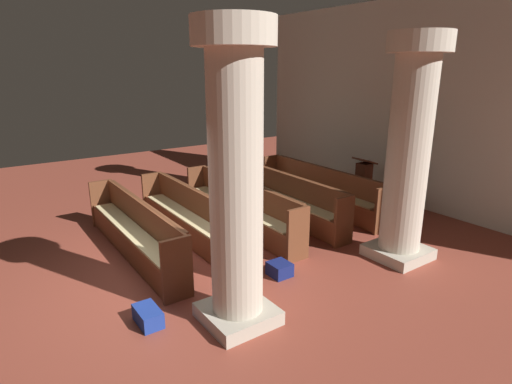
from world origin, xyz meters
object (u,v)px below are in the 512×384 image
Objects in this scene: pew_row_3 at (191,216)px; kneeler_box_blue at (148,316)px; pew_row_0 at (320,188)px; kneeler_box_navy at (280,269)px; lectern at (363,184)px; pillar_aisle_rear at (236,178)px; pew_row_2 at (240,205)px; pillar_far_side at (232,117)px; pillar_aisle_side at (409,148)px; pew_row_4 at (134,228)px; hymn_book at (231,175)px; pew_row_1 at (282,196)px.

kneeler_box_blue is at bearing -38.51° from pew_row_3.
pew_row_0 reaches higher than kneeler_box_navy.
kneeler_box_blue is (1.72, -5.85, -0.35)m from lectern.
pillar_aisle_rear is 3.27× the size of lectern.
pillar_aisle_rear reaches higher than lectern.
pew_row_0 is at bearing 126.49° from kneeler_box_navy.
pew_row_3 is (0.00, -1.05, 0.00)m from pew_row_2.
pillar_far_side reaches higher than pew_row_2.
pillar_aisle_rear is (0.00, -3.17, -0.00)m from pillar_aisle_side.
pillar_aisle_rear is 8.07× the size of kneeler_box_blue.
pew_row_0 is 3.16m from pew_row_3.
lectern is at bearing 85.79° from pew_row_3.
pew_row_2 is 2.09m from kneeler_box_navy.
pew_row_4 reaches higher than kneeler_box_blue.
pillar_aisle_rear is 16.36× the size of hymn_book.
hymn_book reaches higher than kneeler_box_navy.
pew_row_0 is 2.07m from hymn_book.
pew_row_3 is 16.44× the size of hymn_book.
pillar_far_side reaches higher than pew_row_4.
pew_row_1 is 1.00× the size of pillar_aisle_rear.
pew_row_2 and pew_row_4 have the same top height.
pillar_aisle_rear reaches higher than hymn_book.
lectern is at bearing 81.66° from pew_row_1.
pew_row_1 is (0.00, -1.05, 0.00)m from pew_row_0.
lectern is at bearing 73.80° from pew_row_0.
kneeler_box_blue is at bearing -88.72° from kneeler_box_navy.
lectern is 3.32× the size of kneeler_box_navy.
pew_row_4 is at bearing -90.00° from pew_row_3.
kneeler_box_navy is (1.98, -0.57, -0.38)m from pew_row_2.
pew_row_2 is (0.00, -1.05, 0.00)m from pew_row_1.
pew_row_0 is 2.97m from pillar_far_side.
pillar_far_side is at bearing 125.84° from pew_row_4.
pillar_aisle_rear reaches higher than pew_row_0.
pillar_aisle_side reaches higher than pew_row_2.
pillar_aisle_side is at bearing -37.11° from lectern.
pew_row_4 is 16.44× the size of hymn_book.
pew_row_1 is at bearing 118.59° from kneeler_box_blue.
kneeler_box_navy is at bearing -66.02° from lectern.
pillar_aisle_rear is (2.60, -2.77, 1.36)m from pew_row_1.
pew_row_3 is at bearing 141.49° from kneeler_box_blue.
pew_row_0 is 5.20m from kneeler_box_blue.
pillar_far_side is (-2.55, 2.48, 1.36)m from pew_row_3.
pew_row_0 is 1.12m from lectern.
pew_row_3 is (0.00, -2.11, 0.00)m from pew_row_1.
pillar_far_side is 16.36× the size of hymn_book.
pillar_aisle_rear is (2.60, -3.83, 1.36)m from pew_row_0.
pew_row_0 and pew_row_2 have the same top height.
pew_row_2 is 1.00× the size of pillar_aisle_rear.
pillar_far_side is at bearing 147.19° from hymn_book.
pew_row_0 is 3.29× the size of lectern.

